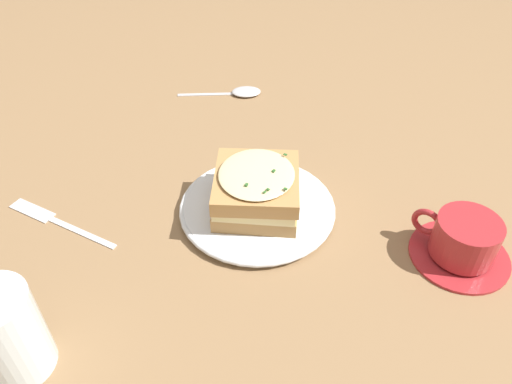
{
  "coord_description": "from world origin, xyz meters",
  "views": [
    {
      "loc": [
        -0.53,
        -0.11,
        0.51
      ],
      "look_at": [
        -0.0,
        0.0,
        0.04
      ],
      "focal_mm": 35.0,
      "sensor_mm": 36.0,
      "label": 1
    }
  ],
  "objects_px": {
    "sandwich": "(256,190)",
    "spoon": "(241,92)",
    "fork": "(50,218)",
    "teacup_with_saucer": "(463,241)",
    "water_glass": "(6,334)",
    "dinner_plate": "(256,210)"
  },
  "relations": [
    {
      "from": "teacup_with_saucer",
      "to": "spoon",
      "type": "height_order",
      "value": "teacup_with_saucer"
    },
    {
      "from": "teacup_with_saucer",
      "to": "fork",
      "type": "relative_size",
      "value": 0.71
    },
    {
      "from": "teacup_with_saucer",
      "to": "fork",
      "type": "distance_m",
      "value": 0.58
    },
    {
      "from": "water_glass",
      "to": "teacup_with_saucer",
      "type": "bearing_deg",
      "value": -61.26
    },
    {
      "from": "dinner_plate",
      "to": "spoon",
      "type": "distance_m",
      "value": 0.35
    },
    {
      "from": "dinner_plate",
      "to": "teacup_with_saucer",
      "type": "relative_size",
      "value": 1.69
    },
    {
      "from": "teacup_with_saucer",
      "to": "sandwich",
      "type": "bearing_deg",
      "value": 17.86
    },
    {
      "from": "sandwich",
      "to": "fork",
      "type": "height_order",
      "value": "sandwich"
    },
    {
      "from": "sandwich",
      "to": "fork",
      "type": "relative_size",
      "value": 0.75
    },
    {
      "from": "dinner_plate",
      "to": "sandwich",
      "type": "distance_m",
      "value": 0.04
    },
    {
      "from": "water_glass",
      "to": "spoon",
      "type": "distance_m",
      "value": 0.63
    },
    {
      "from": "spoon",
      "to": "sandwich",
      "type": "bearing_deg",
      "value": 2.06
    },
    {
      "from": "sandwich",
      "to": "fork",
      "type": "bearing_deg",
      "value": 104.23
    },
    {
      "from": "water_glass",
      "to": "fork",
      "type": "relative_size",
      "value": 0.59
    },
    {
      "from": "fork",
      "to": "teacup_with_saucer",
      "type": "bearing_deg",
      "value": -69.08
    },
    {
      "from": "sandwich",
      "to": "water_glass",
      "type": "xyz_separation_m",
      "value": [
        -0.29,
        0.2,
        0.01
      ]
    },
    {
      "from": "sandwich",
      "to": "teacup_with_saucer",
      "type": "xyz_separation_m",
      "value": [
        -0.02,
        -0.28,
        -0.02
      ]
    },
    {
      "from": "water_glass",
      "to": "spoon",
      "type": "xyz_separation_m",
      "value": [
        0.62,
        -0.1,
        -0.05
      ]
    },
    {
      "from": "dinner_plate",
      "to": "spoon",
      "type": "relative_size",
      "value": 1.37
    },
    {
      "from": "water_glass",
      "to": "fork",
      "type": "distance_m",
      "value": 0.24
    },
    {
      "from": "sandwich",
      "to": "spoon",
      "type": "bearing_deg",
      "value": 16.91
    },
    {
      "from": "dinner_plate",
      "to": "teacup_with_saucer",
      "type": "xyz_separation_m",
      "value": [
        -0.02,
        -0.28,
        0.02
      ]
    }
  ]
}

